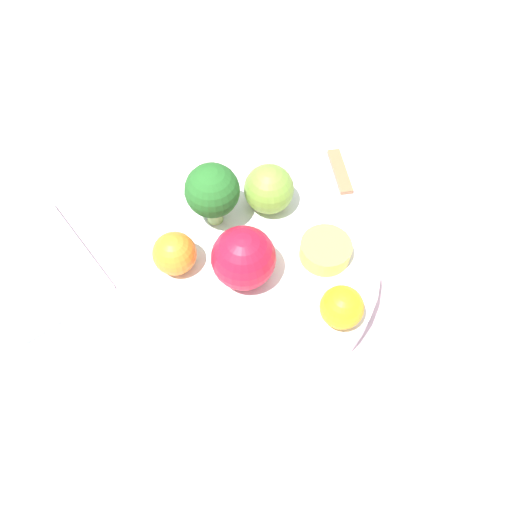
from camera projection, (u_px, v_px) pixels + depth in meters
name	position (u px, v px, depth m)	size (l,w,h in m)	color
ground_plane	(256.00, 289.00, 0.57)	(6.00, 6.00, 0.00)	gray
table_surface	(256.00, 285.00, 0.56)	(1.20, 1.20, 0.02)	silver
bowl	(256.00, 271.00, 0.53)	(0.26, 0.26, 0.04)	white
broccoli	(212.00, 191.00, 0.51)	(0.06, 0.06, 0.08)	#8CB76B
apple_red	(269.00, 189.00, 0.53)	(0.05, 0.05, 0.05)	olive
apple_green	(244.00, 258.00, 0.48)	(0.06, 0.06, 0.06)	#B7142D
orange_front	(175.00, 254.00, 0.50)	(0.04, 0.04, 0.04)	orange
orange_back	(342.00, 307.00, 0.46)	(0.04, 0.04, 0.04)	orange
small_cup	(325.00, 250.00, 0.51)	(0.05, 0.05, 0.02)	#F4CC4C
napkin	(41.00, 268.00, 0.55)	(0.14, 0.17, 0.01)	silver
spoon	(340.00, 171.00, 0.63)	(0.04, 0.07, 0.01)	olive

